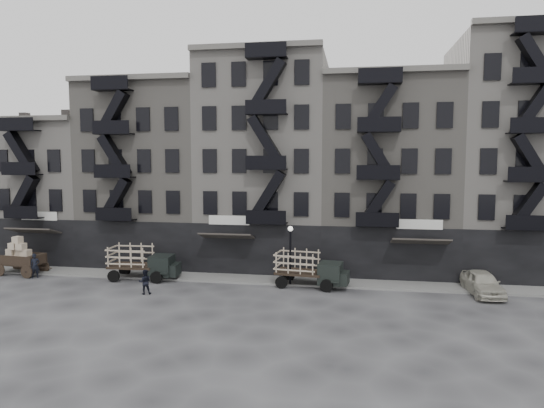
% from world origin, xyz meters
% --- Properties ---
extents(ground, '(140.00, 140.00, 0.00)m').
position_xyz_m(ground, '(0.00, 0.00, 0.00)').
color(ground, '#38383A').
rests_on(ground, ground).
extents(sidewalk, '(55.00, 2.50, 0.15)m').
position_xyz_m(sidewalk, '(0.00, 3.75, 0.07)').
color(sidewalk, slate).
rests_on(sidewalk, ground).
extents(building_west, '(10.00, 11.35, 13.20)m').
position_xyz_m(building_west, '(-20.00, 9.83, 6.00)').
color(building_west, '#A7A29A').
rests_on(building_west, ground).
extents(building_midwest, '(10.00, 11.35, 16.20)m').
position_xyz_m(building_midwest, '(-10.00, 9.83, 7.50)').
color(building_midwest, gray).
rests_on(building_midwest, ground).
extents(building_center, '(10.00, 11.35, 18.20)m').
position_xyz_m(building_center, '(-0.00, 9.82, 8.50)').
color(building_center, '#A7A29A').
rests_on(building_center, ground).
extents(building_mideast, '(10.00, 11.35, 16.20)m').
position_xyz_m(building_mideast, '(10.00, 9.83, 7.50)').
color(building_mideast, gray).
rests_on(building_mideast, ground).
extents(building_east, '(10.00, 11.35, 19.20)m').
position_xyz_m(building_east, '(20.00, 9.82, 9.00)').
color(building_east, '#A7A29A').
rests_on(building_east, ground).
extents(lamp_post, '(0.36, 0.36, 4.28)m').
position_xyz_m(lamp_post, '(3.00, 2.60, 2.78)').
color(lamp_post, black).
rests_on(lamp_post, ground).
extents(wagon, '(3.71, 2.26, 2.99)m').
position_xyz_m(wagon, '(-18.10, 2.48, 1.70)').
color(wagon, black).
rests_on(wagon, ground).
extents(stake_truck_west, '(5.25, 2.38, 2.58)m').
position_xyz_m(stake_truck_west, '(-8.10, 2.59, 1.47)').
color(stake_truck_west, black).
rests_on(stake_truck_west, ground).
extents(stake_truck_east, '(5.24, 2.62, 2.54)m').
position_xyz_m(stake_truck_east, '(4.36, 2.58, 1.45)').
color(stake_truck_east, black).
rests_on(stake_truck_east, ground).
extents(car_east, '(2.27, 4.79, 1.58)m').
position_xyz_m(car_east, '(15.83, 2.60, 0.79)').
color(car_east, '#B5B2A3').
rests_on(car_east, ground).
extents(pedestrian_west, '(0.81, 0.77, 1.86)m').
position_xyz_m(pedestrian_west, '(-16.28, 1.69, 0.93)').
color(pedestrian_west, black).
rests_on(pedestrian_west, ground).
extents(pedestrian_mid, '(0.98, 0.88, 1.66)m').
position_xyz_m(pedestrian_mid, '(-6.27, -1.01, 0.83)').
color(pedestrian_mid, black).
rests_on(pedestrian_mid, ground).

